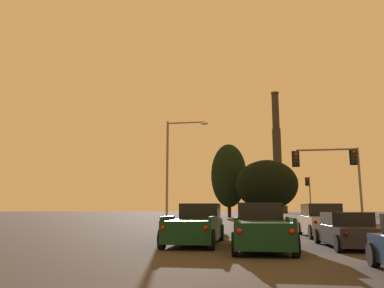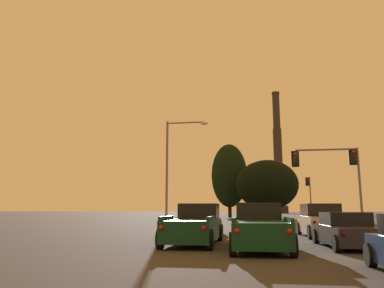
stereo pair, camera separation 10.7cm
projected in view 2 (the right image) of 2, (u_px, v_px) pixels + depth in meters
sedan_right_lane_second at (346, 231)px, 15.35m from camera, size 2.12×4.75×1.43m
hatchback_left_lane_front at (205, 224)px, 22.43m from camera, size 1.94×4.12×1.44m
pickup_truck_center_lane_second at (260, 228)px, 14.79m from camera, size 2.26×5.53×1.82m
pickup_truck_left_lane_second at (195, 226)px, 17.01m from camera, size 2.20×5.51×1.82m
suv_right_lane_front at (321, 221)px, 21.33m from camera, size 2.23×4.95×1.86m
traffic_light_overhead_right at (336, 167)px, 27.98m from camera, size 4.99×0.50×6.11m
traffic_light_far_right at (309, 192)px, 54.17m from camera, size 0.78×0.50×6.24m
street_lamp at (173, 161)px, 31.83m from camera, size 3.63×0.36×9.08m
smokestack at (278, 164)px, 155.42m from camera, size 6.65×6.65×51.24m
treeline_left_mid at (229, 175)px, 74.83m from camera, size 7.10×6.39×14.60m
treeline_center_right at (267, 185)px, 66.25m from camera, size 10.90×9.81×10.28m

